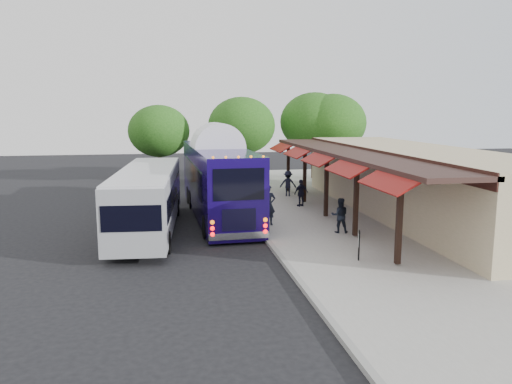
{
  "coord_description": "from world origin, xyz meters",
  "views": [
    {
      "loc": [
        -4.0,
        -19.58,
        5.51
      ],
      "look_at": [
        -0.05,
        2.53,
        1.8
      ],
      "focal_mm": 35.0,
      "sensor_mm": 36.0,
      "label": 1
    }
  ],
  "objects": [
    {
      "name": "ped_b",
      "position": [
        3.4,
        0.88,
        0.92
      ],
      "size": [
        0.87,
        0.74,
        1.55
      ],
      "primitive_type": "imported",
      "rotation": [
        0.0,
        0.0,
        2.91
      ],
      "color": "black",
      "rests_on": "sidewalk"
    },
    {
      "name": "ped_c",
      "position": [
        3.33,
        7.07,
        0.91
      ],
      "size": [
        0.96,
        0.65,
        1.52
      ],
      "primitive_type": "imported",
      "rotation": [
        0.0,
        0.0,
        3.48
      ],
      "color": "black",
      "rests_on": "sidewalk"
    },
    {
      "name": "tree_far",
      "position": [
        -4.57,
        18.84,
        3.92
      ],
      "size": [
        4.6,
        4.6,
        5.88
      ],
      "color": "#382314",
      "rests_on": "ground"
    },
    {
      "name": "tree_mid",
      "position": [
        7.42,
        18.37,
        4.58
      ],
      "size": [
        5.36,
        5.36,
        6.87
      ],
      "color": "#382314",
      "rests_on": "ground"
    },
    {
      "name": "curb",
      "position": [
        0.05,
        4.0,
        0.07
      ],
      "size": [
        0.2,
        40.0,
        0.16
      ],
      "primitive_type": "cube",
      "color": "gray",
      "rests_on": "ground"
    },
    {
      "name": "city_bus",
      "position": [
        -4.91,
        3.2,
        1.6
      ],
      "size": [
        3.1,
        10.89,
        2.89
      ],
      "rotation": [
        0.0,
        0.0,
        -0.07
      ],
      "color": "#93959B",
      "rests_on": "ground"
    },
    {
      "name": "ped_a",
      "position": [
        0.6,
        2.92,
        1.1
      ],
      "size": [
        0.7,
        0.47,
        1.91
      ],
      "primitive_type": "imported",
      "rotation": [
        0.0,
        0.0,
        0.02
      ],
      "color": "black",
      "rests_on": "sidewalk"
    },
    {
      "name": "tree_right",
      "position": [
        8.65,
        17.67,
        4.49
      ],
      "size": [
        5.26,
        5.26,
        6.74
      ],
      "color": "#382314",
      "rests_on": "ground"
    },
    {
      "name": "station_shelter",
      "position": [
        8.38,
        4.0,
        1.85
      ],
      "size": [
        8.15,
        20.0,
        3.6
      ],
      "color": "tan",
      "rests_on": "ground"
    },
    {
      "name": "sign_board",
      "position": [
        2.68,
        -3.19,
        0.88
      ],
      "size": [
        0.21,
        0.47,
        1.07
      ],
      "rotation": [
        0.0,
        0.0,
        -0.36
      ],
      "color": "black",
      "rests_on": "sidewalk"
    },
    {
      "name": "coach_bus",
      "position": [
        -1.45,
        6.0,
        2.07
      ],
      "size": [
        3.05,
        12.17,
        3.86
      ],
      "rotation": [
        0.0,
        0.0,
        0.04
      ],
      "color": "#15064F",
      "rests_on": "ground"
    },
    {
      "name": "tree_left",
      "position": [
        1.57,
        17.82,
        4.32
      ],
      "size": [
        5.06,
        5.06,
        6.48
      ],
      "color": "#382314",
      "rests_on": "ground"
    },
    {
      "name": "ground",
      "position": [
        0.0,
        0.0,
        0.0
      ],
      "size": [
        90.0,
        90.0,
        0.0
      ],
      "primitive_type": "plane",
      "color": "black",
      "rests_on": "ground"
    },
    {
      "name": "sidewalk",
      "position": [
        5.0,
        4.0,
        0.07
      ],
      "size": [
        10.0,
        40.0,
        0.15
      ],
      "primitive_type": "cube",
      "color": "#9E9B93",
      "rests_on": "ground"
    },
    {
      "name": "ped_d",
      "position": [
        3.4,
        10.47,
        0.95
      ],
      "size": [
        1.14,
        0.83,
        1.59
      ],
      "primitive_type": "imported",
      "rotation": [
        0.0,
        0.0,
        2.89
      ],
      "color": "black",
      "rests_on": "sidewalk"
    }
  ]
}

